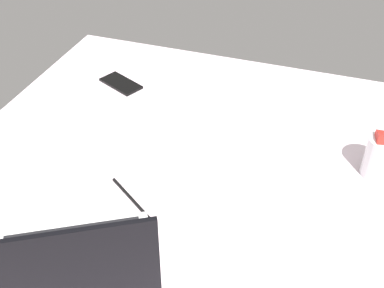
# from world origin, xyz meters

# --- Properties ---
(bed_mattress) EXTENTS (1.80, 1.40, 0.18)m
(bed_mattress) POSITION_xyz_m (0.00, 0.00, 0.09)
(bed_mattress) COLOR silver
(bed_mattress) RESTS_ON ground
(laptop) EXTENTS (0.40, 0.37, 0.23)m
(laptop) POSITION_xyz_m (0.38, 0.31, 0.22)
(laptop) COLOR silver
(laptop) RESTS_ON bed_mattress
(snack_cup) EXTENTS (0.09, 0.09, 0.13)m
(snack_cup) POSITION_xyz_m (-0.18, -0.23, 0.24)
(snack_cup) COLOR silver
(snack_cup) RESTS_ON bed_mattress
(cell_phone) EXTENTS (0.16, 0.12, 0.01)m
(cell_phone) POSITION_xyz_m (0.62, -0.41, 0.18)
(cell_phone) COLOR black
(cell_phone) RESTS_ON bed_mattress
(charger_cable) EXTENTS (0.14, 0.10, 0.01)m
(charger_cable) POSITION_xyz_m (0.37, 0.06, 0.18)
(charger_cable) COLOR black
(charger_cable) RESTS_ON bed_mattress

